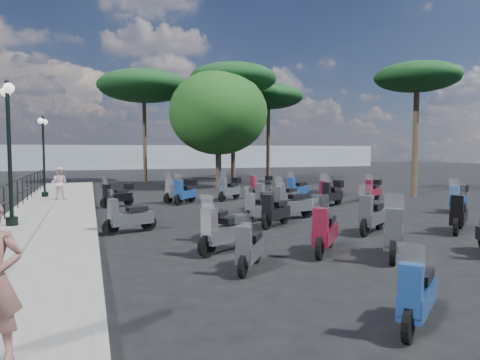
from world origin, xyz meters
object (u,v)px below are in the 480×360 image
object	(u,v)px
scooter_7	(325,232)
scooter_14	(258,207)
scooter_8	(275,212)
scooter_18	(372,216)
scooter_0	(417,297)
scooter_2	(216,223)
scooter_5	(179,191)
scooter_25	(332,194)
lamp_post_1	(9,144)
scooter_9	(263,197)
scooter_27	(297,189)
scooter_6	(250,249)
scooter_12	(394,235)
scooter_19	(331,193)
pine_2	(144,87)
scooter_10	(186,192)
scooter_4	(118,196)
scooter_13	(292,205)
scooter_24	(458,199)
pine_0	(233,79)
scooter_1	(224,232)
lamp_post_2	(44,151)
scooter_23	(458,215)
scooter_20	(287,196)
pine_1	(268,97)
scooter_26	(373,190)
scooter_15	(230,189)
broadleaf_tree	(218,113)
pedestrian_far	(59,183)
scooter_3	(129,218)
pine_3	(417,78)

from	to	relation	value
scooter_7	scooter_14	bearing A→B (deg)	-52.17
scooter_8	scooter_18	size ratio (longest dim) A/B	0.90
scooter_0	scooter_2	bearing A→B (deg)	-30.29
scooter_5	scooter_25	distance (m)	6.89
lamp_post_1	scooter_5	distance (m)	8.23
scooter_9	scooter_18	distance (m)	5.33
scooter_27	scooter_14	bearing A→B (deg)	113.55
scooter_6	scooter_14	world-z (taller)	scooter_14
scooter_2	scooter_14	xyz separation A→B (m)	(2.14, 2.28, 0.05)
scooter_2	scooter_18	bearing A→B (deg)	-148.24
scooter_12	scooter_19	world-z (taller)	scooter_12
scooter_2	pine_2	bearing A→B (deg)	-49.35
scooter_10	scooter_27	size ratio (longest dim) A/B	0.88
scooter_4	scooter_18	distance (m)	10.60
scooter_13	scooter_25	xyz separation A→B (m)	(3.18, 2.57, -0.01)
scooter_7	scooter_14	distance (m)	4.81
scooter_6	scooter_7	world-z (taller)	scooter_7
scooter_24	pine_0	world-z (taller)	pine_0
scooter_10	scooter_19	size ratio (longest dim) A/B	0.86
scooter_0	scooter_25	size ratio (longest dim) A/B	0.86
scooter_1	lamp_post_1	bearing A→B (deg)	15.80
scooter_1	pine_0	bearing A→B (deg)	-50.71
lamp_post_2	scooter_7	distance (m)	15.70
scooter_23	scooter_25	xyz separation A→B (m)	(-0.34, 6.26, 0.01)
scooter_20	scooter_27	bearing A→B (deg)	-66.06
scooter_10	pine_1	bearing A→B (deg)	-85.20
scooter_7	scooter_1	bearing A→B (deg)	18.52
scooter_14	scooter_26	world-z (taller)	scooter_26
scooter_24	scooter_27	size ratio (longest dim) A/B	0.96
lamp_post_1	scooter_26	world-z (taller)	lamp_post_1
lamp_post_2	scooter_15	distance (m)	9.07
pine_2	scooter_10	bearing A→B (deg)	-89.60
broadleaf_tree	scooter_10	bearing A→B (deg)	-116.87
scooter_0	scooter_27	xyz separation A→B (m)	(5.42, 14.07, 0.05)
pedestrian_far	broadleaf_tree	xyz separation A→B (m)	(9.00, 5.01, 3.82)
lamp_post_1	scooter_3	distance (m)	4.19
scooter_24	broadleaf_tree	xyz separation A→B (m)	(-5.70, 13.26, 4.21)
scooter_13	scooter_14	distance (m)	1.21
scooter_2	pine_1	bearing A→B (deg)	-74.37
scooter_2	pine_2	world-z (taller)	pine_2
scooter_2	pine_0	size ratio (longest dim) A/B	0.15
scooter_7	scooter_24	size ratio (longest dim) A/B	0.94
scooter_10	pine_3	world-z (taller)	pine_3
scooter_25	scooter_5	bearing A→B (deg)	26.52
pedestrian_far	scooter_5	world-z (taller)	pedestrian_far
lamp_post_1	pedestrian_far	bearing A→B (deg)	68.24
scooter_4	scooter_9	xyz separation A→B (m)	(5.29, -3.18, 0.07)
scooter_3	lamp_post_2	bearing A→B (deg)	-2.28
scooter_1	pine_0	size ratio (longest dim) A/B	0.19
pedestrian_far	scooter_5	distance (m)	5.39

